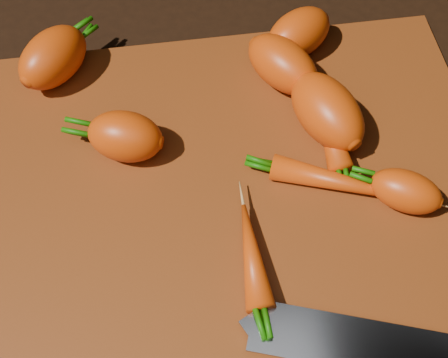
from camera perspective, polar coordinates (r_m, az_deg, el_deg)
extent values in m
cube|color=black|center=(0.58, 0.14, -2.69)|extent=(2.00, 2.00, 0.01)
cube|color=brown|center=(0.57, 0.14, -2.14)|extent=(0.50, 0.40, 0.01)
ellipsoid|color=#D23F05|center=(0.65, -15.37, 10.67)|extent=(0.09, 0.09, 0.05)
ellipsoid|color=#D23F05|center=(0.58, -9.02, 3.87)|extent=(0.08, 0.07, 0.05)
ellipsoid|color=#D23F05|center=(0.63, 5.38, 10.41)|extent=(0.09, 0.10, 0.05)
ellipsoid|color=#D23F05|center=(0.59, 9.41, 6.15)|extent=(0.08, 0.10, 0.05)
ellipsoid|color=#D23F05|center=(0.66, 6.85, 13.10)|extent=(0.09, 0.08, 0.05)
ellipsoid|color=#D23F05|center=(0.57, 16.30, -1.07)|extent=(0.07, 0.06, 0.04)
ellipsoid|color=#D23F05|center=(0.60, 9.41, 5.36)|extent=(0.02, 0.12, 0.02)
ellipsoid|color=#D23F05|center=(0.57, 11.24, -0.44)|extent=(0.14, 0.08, 0.02)
ellipsoid|color=#D23F05|center=(0.52, 2.57, -6.94)|extent=(0.03, 0.10, 0.02)
cube|color=gray|center=(0.50, 2.43, -13.12)|extent=(0.24, 0.12, 0.00)
cube|color=gray|center=(0.51, 16.72, -15.08)|extent=(0.03, 0.04, 0.02)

